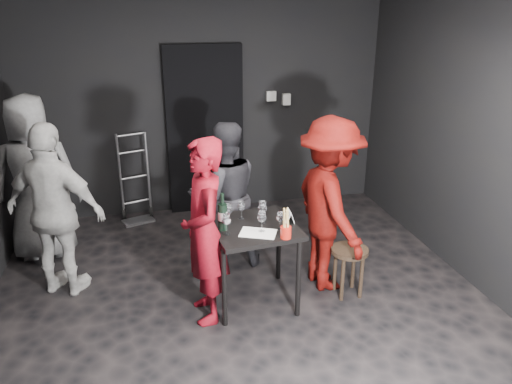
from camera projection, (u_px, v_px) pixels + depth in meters
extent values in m
cube|color=black|center=(245.00, 313.00, 4.39)|extent=(4.50, 5.00, 0.02)
cube|color=black|center=(204.00, 106.00, 6.18)|extent=(4.50, 0.04, 2.70)
cube|color=black|center=(495.00, 150.00, 4.37)|extent=(0.04, 5.00, 2.70)
cube|color=black|center=(205.00, 131.00, 6.24)|extent=(0.95, 0.10, 2.10)
cube|color=#B7B7B2|center=(271.00, 96.00, 6.28)|extent=(0.12, 0.06, 0.12)
cube|color=#B7B7B2|center=(286.00, 99.00, 6.33)|extent=(0.10, 0.06, 0.14)
cylinder|color=#B2B2B7|center=(121.00, 178.00, 6.07)|extent=(0.03, 0.03, 1.11)
cylinder|color=#B2B2B7|center=(148.00, 176.00, 6.14)|extent=(0.03, 0.03, 1.11)
cube|color=#B2B2B7|center=(138.00, 221.00, 6.20)|extent=(0.37, 0.20, 0.03)
cylinder|color=black|center=(124.00, 213.00, 6.27)|extent=(0.04, 0.16, 0.16)
cylinder|color=black|center=(151.00, 210.00, 6.34)|extent=(0.04, 0.16, 0.16)
cube|color=black|center=(254.00, 228.00, 4.34)|extent=(0.72, 0.72, 0.04)
cylinder|color=black|center=(224.00, 289.00, 4.11)|extent=(0.04, 0.04, 0.71)
cylinder|color=black|center=(298.00, 280.00, 4.25)|extent=(0.04, 0.04, 0.71)
cylinder|color=black|center=(213.00, 253.00, 4.70)|extent=(0.04, 0.04, 0.71)
cylinder|color=black|center=(279.00, 246.00, 4.83)|extent=(0.04, 0.04, 0.71)
cylinder|color=black|center=(350.00, 251.00, 4.53)|extent=(0.34, 0.34, 0.04)
cylinder|color=black|center=(353.00, 268.00, 4.72)|extent=(0.04, 0.04, 0.41)
cylinder|color=black|center=(335.00, 270.00, 4.69)|extent=(0.04, 0.04, 0.41)
cylinder|color=black|center=(342.00, 280.00, 4.52)|extent=(0.04, 0.04, 0.41)
cylinder|color=black|center=(361.00, 278.00, 4.56)|extent=(0.04, 0.04, 0.41)
imported|color=maroon|center=(204.00, 227.00, 4.08)|extent=(0.45, 0.65, 1.70)
imported|color=#232227|center=(225.00, 196.00, 4.97)|extent=(0.77, 0.46, 1.52)
imported|color=#4D0805|center=(330.00, 197.00, 4.55)|extent=(0.66, 1.21, 1.80)
imported|color=#BCB9B5|center=(55.00, 204.00, 4.43)|extent=(1.15, 0.90, 1.76)
imported|color=slate|center=(34.00, 166.00, 5.06)|extent=(1.00, 0.57, 2.02)
cube|color=white|center=(258.00, 233.00, 4.19)|extent=(0.36, 0.30, 0.00)
cylinder|color=black|center=(223.00, 217.00, 4.21)|extent=(0.08, 0.08, 0.24)
cylinder|color=black|center=(222.00, 199.00, 4.15)|extent=(0.03, 0.03, 0.10)
cylinder|color=white|center=(223.00, 216.00, 4.21)|extent=(0.08, 0.08, 0.07)
cylinder|color=#AB190F|center=(286.00, 232.00, 4.09)|extent=(0.09, 0.09, 0.10)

